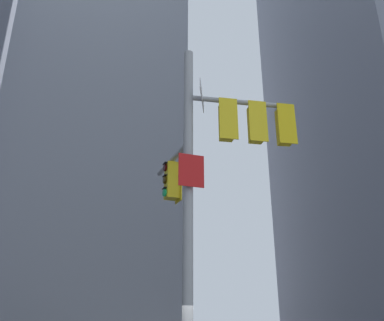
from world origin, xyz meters
The scene contains 2 objects.
building_mid_block centered at (-3.28, 24.43, 14.02)m, with size 15.04×15.04×28.04m, color #9399A3.
signal_pole_assembly centered at (0.66, 0.12, 5.58)m, with size 3.24×3.18×8.93m.
Camera 1 is at (-2.23, -8.75, 2.32)m, focal length 37.40 mm.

